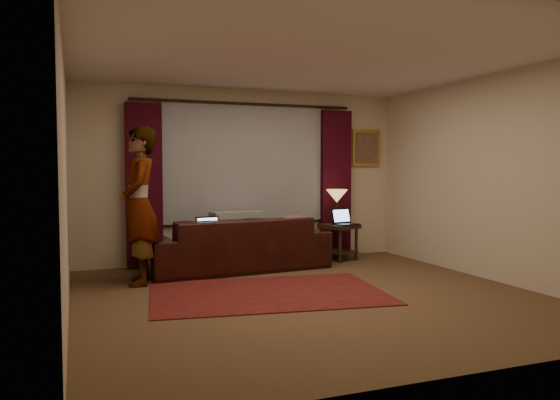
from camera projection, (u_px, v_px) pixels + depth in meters
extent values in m
cube|color=brown|center=(310.00, 296.00, 6.05)|extent=(5.00, 5.00, 0.01)
cube|color=silver|center=(311.00, 59.00, 5.90)|extent=(5.00, 5.00, 0.02)
cube|color=beige|center=(244.00, 176.00, 8.31)|extent=(5.00, 0.02, 2.60)
cube|color=beige|center=(462.00, 186.00, 3.64)|extent=(5.00, 0.02, 2.60)
cube|color=beige|center=(65.00, 181.00, 5.09)|extent=(0.02, 5.00, 2.60)
cube|color=beige|center=(492.00, 177.00, 6.86)|extent=(0.02, 5.00, 2.60)
cube|color=#98989F|center=(245.00, 163.00, 8.24)|extent=(2.50, 0.05, 1.80)
cube|color=#350713|center=(144.00, 185.00, 7.68)|extent=(0.50, 0.14, 2.30)
cube|color=#350713|center=(335.00, 183.00, 8.74)|extent=(0.50, 0.14, 2.30)
cylinder|color=black|center=(246.00, 104.00, 8.14)|extent=(0.04, 0.04, 3.40)
cube|color=gold|center=(366.00, 148.00, 8.99)|extent=(0.50, 0.04, 0.60)
imported|color=black|center=(237.00, 233.00, 7.59)|extent=(2.63, 1.35, 1.02)
cube|color=gray|center=(237.00, 196.00, 7.87)|extent=(0.79, 0.39, 0.09)
ellipsoid|color=#814B5E|center=(293.00, 224.00, 7.78)|extent=(0.60, 0.49, 0.23)
cube|color=maroon|center=(268.00, 293.00, 6.17)|extent=(2.81, 2.07, 0.01)
cube|color=black|center=(339.00, 242.00, 8.40)|extent=(0.62, 0.62, 0.56)
imported|color=gray|center=(139.00, 206.00, 6.62)|extent=(0.62, 0.62, 1.93)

